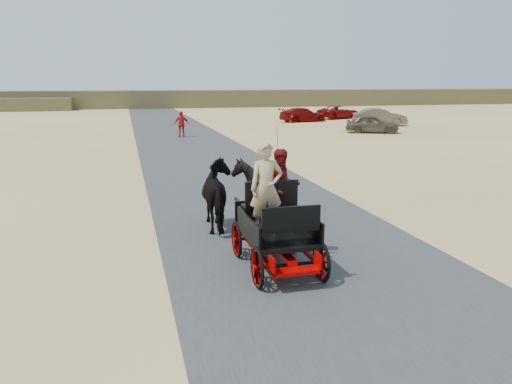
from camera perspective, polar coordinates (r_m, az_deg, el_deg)
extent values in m
plane|color=tan|center=(12.08, 3.32, -5.05)|extent=(140.00, 140.00, 0.00)
cube|color=#38383A|center=(12.08, 3.32, -5.02)|extent=(6.00, 140.00, 0.01)
cube|color=brown|center=(73.07, -12.06, 10.35)|extent=(140.00, 6.00, 2.40)
imported|color=black|center=(12.56, -4.05, -0.36)|extent=(0.91, 2.01, 1.70)
imported|color=black|center=(12.80, 0.79, -0.08)|extent=(1.37, 1.54, 1.70)
imported|color=tan|center=(9.66, 1.18, 0.44)|extent=(0.66, 0.43, 1.80)
imported|color=#660C0F|center=(10.34, 3.01, 0.59)|extent=(0.77, 0.60, 1.58)
imported|color=red|center=(33.72, -8.49, 7.67)|extent=(1.04, 0.48, 1.73)
imported|color=brown|center=(37.23, 13.14, 7.59)|extent=(4.07, 3.00, 1.29)
imported|color=brown|center=(43.45, 13.95, 8.31)|extent=(4.63, 2.65, 1.44)
imported|color=maroon|center=(46.61, 5.37, 8.78)|extent=(4.64, 2.48, 1.28)
imported|color=maroon|center=(50.98, 9.41, 8.98)|extent=(4.99, 3.55, 1.26)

